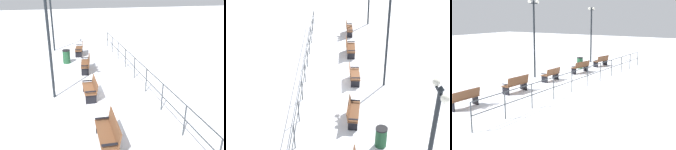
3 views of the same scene
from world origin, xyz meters
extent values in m
plane|color=white|center=(0.00, 0.00, 0.00)|extent=(80.00, 80.00, 0.00)
cube|color=brown|center=(-0.08, -6.84, 0.45)|extent=(0.71, 1.58, 0.04)
cube|color=brown|center=(-0.32, -6.80, 0.67)|extent=(0.32, 1.52, 0.41)
cube|color=black|center=(-0.17, -7.49, 0.22)|extent=(0.45, 0.11, 0.45)
cube|color=black|center=(0.02, -6.19, 0.22)|extent=(0.45, 0.11, 0.45)
cube|color=black|center=(-0.15, -7.50, 0.57)|extent=(0.45, 0.13, 0.04)
cube|color=black|center=(0.04, -6.19, 0.57)|extent=(0.45, 0.13, 0.04)
cube|color=brown|center=(-0.11, -3.42, 0.45)|extent=(0.66, 1.70, 0.04)
cube|color=brown|center=(-0.33, -3.39, 0.66)|extent=(0.31, 1.65, 0.38)
cube|color=black|center=(-0.20, -4.14, 0.23)|extent=(0.41, 0.10, 0.45)
cube|color=black|center=(-0.02, -2.70, 0.23)|extent=(0.41, 0.10, 0.45)
cube|color=black|center=(-0.18, -4.14, 0.57)|extent=(0.41, 0.12, 0.04)
cube|color=black|center=(0.00, -2.70, 0.57)|extent=(0.41, 0.12, 0.04)
cube|color=brown|center=(0.12, 0.00, 0.44)|extent=(0.53, 1.40, 0.04)
cube|color=brown|center=(-0.14, 0.00, 0.65)|extent=(0.12, 1.40, 0.39)
cube|color=black|center=(0.11, -0.60, 0.22)|extent=(0.46, 0.06, 0.44)
cube|color=black|center=(0.13, 0.60, 0.22)|extent=(0.46, 0.06, 0.44)
cube|color=black|center=(0.13, -0.60, 0.56)|extent=(0.46, 0.08, 0.04)
cube|color=black|center=(0.15, 0.60, 0.56)|extent=(0.46, 0.08, 0.04)
cube|color=brown|center=(0.07, 3.42, 0.45)|extent=(0.57, 1.61, 0.04)
cube|color=brown|center=(-0.19, 3.43, 0.70)|extent=(0.17, 1.60, 0.46)
cube|color=black|center=(0.04, 2.72, 0.23)|extent=(0.47, 0.06, 0.45)
cube|color=black|center=(0.09, 4.12, 0.23)|extent=(0.47, 0.06, 0.45)
cube|color=black|center=(0.06, 2.72, 0.57)|extent=(0.47, 0.08, 0.04)
cube|color=black|center=(0.11, 4.12, 0.57)|extent=(0.47, 0.08, 0.04)
cube|color=brown|center=(0.12, 6.84, 0.44)|extent=(0.45, 1.53, 0.04)
cube|color=brown|center=(-0.09, 6.85, 0.66)|extent=(0.14, 1.52, 0.41)
cube|color=black|center=(0.11, 6.18, 0.22)|extent=(0.38, 0.06, 0.44)
cube|color=black|center=(0.14, 7.50, 0.22)|extent=(0.38, 0.06, 0.44)
cube|color=black|center=(0.13, 6.18, 0.56)|extent=(0.38, 0.08, 0.04)
cylinder|color=black|center=(1.64, -8.42, 2.33)|extent=(0.13, 0.13, 4.65)
cylinder|color=black|center=(1.64, -8.42, 4.53)|extent=(0.08, 0.76, 0.08)
sphere|color=white|center=(1.64, -8.80, 4.63)|extent=(0.22, 0.22, 0.22)
sphere|color=white|center=(1.64, -8.04, 4.63)|extent=(0.22, 0.22, 0.22)
cone|color=black|center=(1.64, -8.42, 4.71)|extent=(0.18, 0.18, 0.12)
cylinder|color=black|center=(1.64, -0.38, 2.49)|extent=(0.12, 0.12, 4.99)
cylinder|color=black|center=(1.64, -0.38, 4.87)|extent=(0.07, 0.82, 0.07)
sphere|color=white|center=(1.64, -0.79, 4.97)|extent=(0.23, 0.23, 0.23)
sphere|color=white|center=(1.64, 0.03, 4.97)|extent=(0.23, 0.23, 0.23)
cone|color=black|center=(1.64, -0.38, 5.05)|extent=(0.16, 0.16, 0.12)
cylinder|color=#383D42|center=(-2.53, -8.72, 0.57)|extent=(0.05, 0.05, 1.13)
cylinder|color=#383D42|center=(-2.53, -6.98, 0.57)|extent=(0.05, 0.05, 1.13)
cylinder|color=#383D42|center=(-2.53, -5.23, 0.57)|extent=(0.05, 0.05, 1.13)
cylinder|color=#383D42|center=(-2.53, -3.49, 0.57)|extent=(0.05, 0.05, 1.13)
cylinder|color=#383D42|center=(-2.53, -1.74, 0.57)|extent=(0.05, 0.05, 1.13)
cylinder|color=#383D42|center=(-2.53, 0.00, 0.57)|extent=(0.05, 0.05, 1.13)
cylinder|color=#383D42|center=(-2.53, 1.74, 0.57)|extent=(0.05, 0.05, 1.13)
cylinder|color=#383D42|center=(-2.53, 3.49, 0.57)|extent=(0.05, 0.05, 1.13)
cylinder|color=#383D42|center=(-2.53, 5.23, 0.57)|extent=(0.05, 0.05, 1.13)
cylinder|color=#383D42|center=(-2.53, 6.98, 0.57)|extent=(0.05, 0.05, 1.13)
cylinder|color=#383D42|center=(-2.53, 8.72, 0.57)|extent=(0.05, 0.05, 1.13)
cylinder|color=#383D42|center=(-2.53, 0.00, 1.13)|extent=(0.04, 17.44, 0.04)
cylinder|color=#383D42|center=(-2.53, 0.00, 0.62)|extent=(0.04, 17.44, 0.04)
cylinder|color=#1E4C2D|center=(0.87, -5.12, 0.40)|extent=(0.46, 0.46, 0.81)
cylinder|color=black|center=(0.87, -5.12, 0.84)|extent=(0.48, 0.48, 0.06)
camera|label=1|loc=(1.23, 9.27, 4.72)|focal=37.21mm
camera|label=2|loc=(-0.94, -15.14, 8.80)|focal=52.16mm
camera|label=3|loc=(-11.05, 15.92, 4.22)|focal=50.11mm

